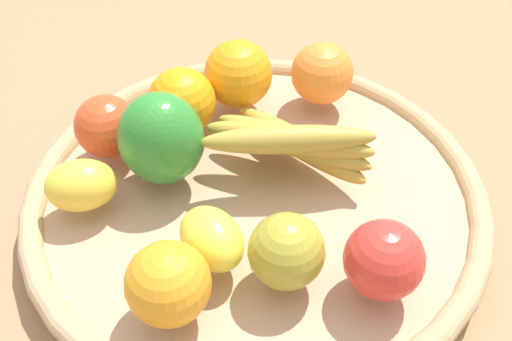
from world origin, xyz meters
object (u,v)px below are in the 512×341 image
object	(u,v)px
apple_1	(106,126)
apple_2	(384,260)
orange_3	(238,74)
orange_1	(182,101)
lemon_1	(81,185)
apple_0	(286,251)
banana_bunch	(292,141)
bell_pepper	(161,139)
lemon_0	(212,239)
orange_0	(168,284)
orange_2	(322,73)

from	to	relation	value
apple_1	apple_2	bearing A→B (deg)	2.10
apple_1	orange_3	bearing A→B (deg)	68.06
orange_1	lemon_1	bearing A→B (deg)	-91.14
apple_0	apple_1	bearing A→B (deg)	173.53
banana_bunch	bell_pepper	size ratio (longest dim) A/B	1.79
lemon_0	bell_pepper	world-z (taller)	bell_pepper
bell_pepper	apple_0	bearing A→B (deg)	138.23
lemon_0	bell_pepper	size ratio (longest dim) A/B	0.70
orange_1	orange_3	distance (m)	0.08
apple_0	bell_pepper	bearing A→B (deg)	168.82
bell_pepper	apple_1	bearing A→B (deg)	-25.86
banana_bunch	orange_3	xyz separation A→B (m)	(-0.11, 0.05, 0.01)
orange_1	orange_0	size ratio (longest dim) A/B	1.04
orange_3	apple_2	xyz separation A→B (m)	(0.25, -0.13, -0.00)
apple_0	lemon_1	world-z (taller)	apple_0
bell_pepper	orange_0	distance (m)	0.16
lemon_0	banana_bunch	bearing A→B (deg)	93.80
orange_1	bell_pepper	xyz separation A→B (m)	(0.03, -0.07, 0.01)
orange_3	lemon_1	bearing A→B (deg)	-96.12
banana_bunch	bell_pepper	world-z (taller)	bell_pepper
banana_bunch	orange_0	distance (m)	0.20
apple_1	orange_3	xyz separation A→B (m)	(0.06, 0.15, 0.01)
bell_pepper	orange_0	world-z (taller)	bell_pepper
orange_2	banana_bunch	bearing A→B (deg)	-72.84
apple_2	lemon_1	bearing A→B (deg)	-163.58
orange_3	orange_2	bearing A→B (deg)	39.39
lemon_0	orange_2	distance (m)	0.26
bell_pepper	lemon_1	bearing A→B (deg)	33.79
bell_pepper	apple_2	world-z (taller)	bell_pepper
orange_2	apple_0	bearing A→B (deg)	-65.21
orange_0	lemon_1	bearing A→B (deg)	164.41
orange_2	bell_pepper	bearing A→B (deg)	-106.66
apple_0	lemon_1	bearing A→B (deg)	-168.30
bell_pepper	banana_bunch	bearing A→B (deg)	-168.58
bell_pepper	orange_0	bearing A→B (deg)	103.01
orange_1	apple_2	distance (m)	0.28
orange_3	apple_2	distance (m)	0.28
banana_bunch	apple_0	xyz separation A→B (m)	(0.07, -0.12, -0.00)
orange_1	orange_3	world-z (taller)	orange_3
apple_0	lemon_1	xyz separation A→B (m)	(-0.20, -0.04, -0.01)
banana_bunch	orange_1	distance (m)	0.13
banana_bunch	lemon_0	distance (m)	0.14
apple_0	apple_2	world-z (taller)	apple_2
apple_0	banana_bunch	bearing A→B (deg)	121.35
apple_0	bell_pepper	xyz separation A→B (m)	(-0.17, 0.03, 0.02)
bell_pepper	lemon_1	world-z (taller)	bell_pepper
apple_1	lemon_1	size ratio (longest dim) A/B	0.97
apple_1	orange_1	size ratio (longest dim) A/B	0.90
bell_pepper	orange_0	size ratio (longest dim) A/B	1.39
apple_1	apple_2	xyz separation A→B (m)	(0.31, 0.01, 0.00)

